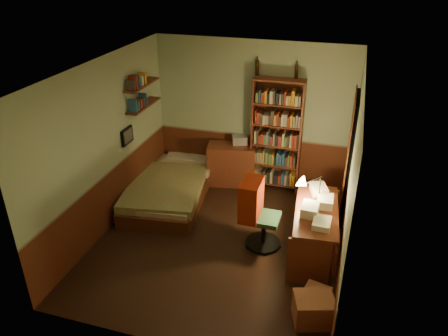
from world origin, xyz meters
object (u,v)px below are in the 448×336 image
(desk, at_px, (314,232))
(cardboard_box_b, at_px, (317,296))
(mini_stereo, at_px, (240,140))
(dresser, at_px, (232,164))
(desk_lamp, at_px, (320,181))
(bed, at_px, (170,181))
(bookshelf, at_px, (276,136))
(cardboard_box_a, at_px, (313,310))
(office_chair, at_px, (264,215))

(desk, distance_m, cardboard_box_b, 1.02)
(desk, bearing_deg, mini_stereo, 126.31)
(dresser, bearing_deg, desk_lamp, -51.04)
(desk, bearing_deg, desk_lamp, 86.74)
(bed, xyz_separation_m, cardboard_box_b, (2.73, -1.86, -0.21))
(dresser, height_order, mini_stereo, mini_stereo)
(bookshelf, height_order, desk, bookshelf)
(desk_lamp, bearing_deg, bed, 173.55)
(desk, relative_size, cardboard_box_a, 3.04)
(bed, distance_m, desk, 2.71)
(dresser, bearing_deg, mini_stereo, 37.20)
(desk_lamp, bearing_deg, dresser, 147.08)
(mini_stereo, xyz_separation_m, office_chair, (0.85, -1.81, -0.30))
(mini_stereo, height_order, cardboard_box_b, mini_stereo)
(bed, xyz_separation_m, dresser, (0.88, 0.79, 0.06))
(desk_lamp, xyz_separation_m, office_chair, (-0.72, -0.24, -0.53))
(dresser, xyz_separation_m, office_chair, (0.96, -1.68, 0.15))
(bed, height_order, bookshelf, bookshelf)
(bed, bearing_deg, dresser, 35.42)
(cardboard_box_a, distance_m, cardboard_box_b, 0.30)
(cardboard_box_a, height_order, cardboard_box_b, cardboard_box_a)
(dresser, distance_m, mini_stereo, 0.48)
(cardboard_box_a, bearing_deg, bookshelf, 109.17)
(dresser, bearing_deg, office_chair, -70.64)
(office_chair, relative_size, cardboard_box_a, 2.33)
(bookshelf, bearing_deg, desk_lamp, -60.69)
(bed, bearing_deg, cardboard_box_b, -40.97)
(mini_stereo, distance_m, office_chair, 2.02)
(desk_lamp, distance_m, cardboard_box_b, 1.55)
(desk, height_order, office_chair, office_chair)
(desk_lamp, height_order, cardboard_box_b, desk_lamp)
(bed, relative_size, mini_stereo, 8.18)
(mini_stereo, height_order, desk, mini_stereo)
(office_chair, bearing_deg, desk_lamp, 19.03)
(bed, height_order, mini_stereo, mini_stereo)
(dresser, height_order, office_chair, office_chair)
(mini_stereo, distance_m, cardboard_box_a, 3.58)
(cardboard_box_b, bearing_deg, cardboard_box_a, -92.45)
(desk_lamp, relative_size, office_chair, 0.59)
(desk, height_order, cardboard_box_b, desk)
(dresser, height_order, desk_lamp, desk_lamp)
(bed, distance_m, bookshelf, 2.00)
(office_chair, bearing_deg, mini_stereo, 115.41)
(desk, bearing_deg, dresser, 130.37)
(dresser, distance_m, bookshelf, 1.00)
(dresser, relative_size, desk, 0.62)
(bed, relative_size, dresser, 2.53)
(desk_lamp, relative_size, cardboard_box_a, 1.38)
(dresser, relative_size, cardboard_box_a, 1.88)
(bed, bearing_deg, desk_lamp, -20.86)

